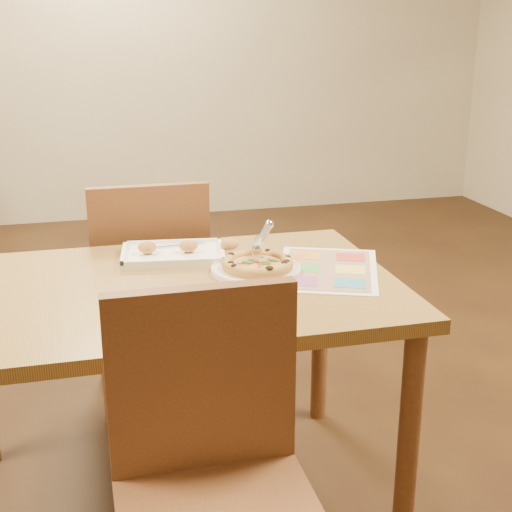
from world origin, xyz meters
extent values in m
plane|color=black|center=(0.00, 0.00, 0.00)|extent=(7.00, 7.00, 0.00)
plane|color=tan|center=(0.00, 3.50, 1.35)|extent=(6.00, 0.00, 6.00)
cube|color=olive|center=(0.00, 0.00, 0.70)|extent=(1.30, 0.85, 0.04)
cylinder|color=brown|center=(0.59, -0.36, 0.34)|extent=(0.06, 0.06, 0.68)
cylinder|color=brown|center=(0.59, 0.36, 0.34)|extent=(0.06, 0.06, 0.68)
cube|color=brown|center=(0.00, -0.51, 0.68)|extent=(0.42, 0.04, 0.45)
cube|color=brown|center=(0.00, 0.70, 0.45)|extent=(0.42, 0.42, 0.04)
cube|color=brown|center=(0.00, 0.51, 0.68)|extent=(0.42, 0.04, 0.45)
cylinder|color=white|center=(0.26, 0.05, 0.73)|extent=(0.33, 0.33, 0.01)
cylinder|color=gold|center=(0.27, 0.04, 0.74)|extent=(0.21, 0.21, 0.01)
cylinder|color=#D9BB76|center=(0.27, 0.04, 0.75)|extent=(0.17, 0.17, 0.01)
torus|color=gold|center=(0.27, 0.04, 0.75)|extent=(0.22, 0.22, 0.03)
cylinder|color=silver|center=(0.27, 0.06, 0.79)|extent=(0.05, 0.07, 0.08)
cube|color=silver|center=(0.30, 0.11, 0.81)|extent=(0.08, 0.11, 0.06)
cube|color=white|center=(0.04, 0.24, 0.73)|extent=(0.34, 0.26, 0.02)
cube|color=silver|center=(0.04, 0.24, 0.74)|extent=(0.16, 0.02, 0.00)
ellipsoid|color=#BA7542|center=(-0.04, 0.25, 0.76)|extent=(0.06, 0.05, 0.04)
ellipsoid|color=#BA7542|center=(0.09, 0.23, 0.76)|extent=(0.06, 0.05, 0.04)
ellipsoid|color=#BA7542|center=(0.22, 0.21, 0.76)|extent=(0.06, 0.05, 0.04)
cube|color=white|center=(0.48, 0.01, 0.72)|extent=(0.43, 0.50, 0.00)
camera|label=1|loc=(-0.23, -1.90, 1.43)|focal=50.00mm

